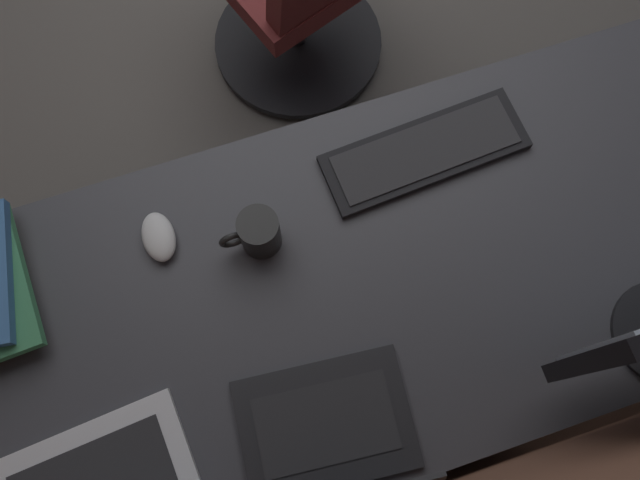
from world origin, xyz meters
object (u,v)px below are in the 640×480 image
at_px(drawer_pedestal, 370,324).
at_px(keyboard_main, 425,152).
at_px(mouse_main, 159,237).
at_px(laptop_leftmost, 333,456).
at_px(coffee_mug, 258,233).

relative_size(drawer_pedestal, keyboard_main, 1.63).
bearing_deg(drawer_pedestal, keyboard_main, -125.51).
relative_size(keyboard_main, mouse_main, 4.11).
relative_size(laptop_leftmost, mouse_main, 3.25).
bearing_deg(keyboard_main, drawer_pedestal, 54.49).
xyz_separation_m(drawer_pedestal, mouse_main, (0.38, -0.24, 0.40)).
distance_m(keyboard_main, mouse_main, 0.56).
height_order(mouse_main, coffee_mug, coffee_mug).
bearing_deg(laptop_leftmost, keyboard_main, -126.46).
bearing_deg(mouse_main, drawer_pedestal, 148.03).
bearing_deg(coffee_mug, laptop_leftmost, 90.60).
xyz_separation_m(keyboard_main, mouse_main, (0.56, 0.01, 0.01)).
distance_m(laptop_leftmost, mouse_main, 0.53).
xyz_separation_m(drawer_pedestal, coffee_mug, (0.20, -0.18, 0.43)).
distance_m(drawer_pedestal, keyboard_main, 0.50).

